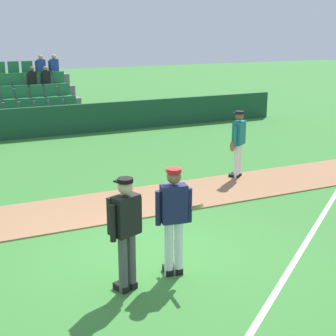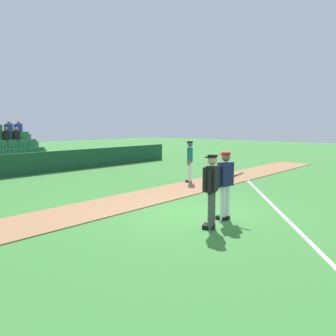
{
  "view_description": "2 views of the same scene",
  "coord_description": "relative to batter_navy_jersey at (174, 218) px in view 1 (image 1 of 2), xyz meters",
  "views": [
    {
      "loc": [
        -3.06,
        -7.22,
        3.82
      ],
      "look_at": [
        0.93,
        1.33,
        1.15
      ],
      "focal_mm": 53.48,
      "sensor_mm": 36.0,
      "label": 1
    },
    {
      "loc": [
        -7.13,
        -5.12,
        2.45
      ],
      "look_at": [
        0.8,
        1.89,
        1.06
      ],
      "focal_mm": 35.48,
      "sensor_mm": 36.0,
      "label": 2
    }
  ],
  "objects": [
    {
      "name": "foul_line_chalk",
      "position": [
        2.91,
        0.19,
        -0.96
      ],
      "size": [
        9.59,
        7.38,
        0.01
      ],
      "primitive_type": "cube",
      "rotation": [
        0.0,
        0.0,
        0.65
      ],
      "color": "white",
      "rests_on": "ground"
    },
    {
      "name": "batter_navy_jersey",
      "position": [
        0.0,
        0.0,
        0.0
      ],
      "size": [
        0.64,
        0.8,
        1.76
      ],
      "color": "white",
      "rests_on": "ground"
    },
    {
      "name": "infield_dirt_path",
      "position": [
        -0.09,
        3.39,
        -0.95
      ],
      "size": [
        28.0,
        1.95,
        0.03
      ],
      "primitive_type": "cube",
      "color": "#9E704C",
      "rests_on": "ground"
    },
    {
      "name": "dugout_fence",
      "position": [
        -0.09,
        11.34,
        -0.42
      ],
      "size": [
        20.0,
        0.16,
        1.09
      ],
      "primitive_type": "cube",
      "color": "#19472D",
      "rests_on": "ground"
    },
    {
      "name": "ground_plane",
      "position": [
        -0.09,
        0.69,
        -0.97
      ],
      "size": [
        80.0,
        80.0,
        0.0
      ],
      "primitive_type": "plane",
      "color": "#387A33"
    },
    {
      "name": "umpire_home_plate",
      "position": [
        -0.85,
        -0.14,
        0.03
      ],
      "size": [
        0.56,
        0.41,
        1.76
      ],
      "color": "#4C4C4C",
      "rests_on": "ground"
    },
    {
      "name": "runner_teal_jersey",
      "position": [
        3.79,
        4.07,
        -0.01
      ],
      "size": [
        0.62,
        0.46,
        1.76
      ],
      "color": "white",
      "rests_on": "ground"
    },
    {
      "name": "stadium_bleachers",
      "position": [
        -0.08,
        13.65,
        -0.22
      ],
      "size": [
        4.45,
        3.8,
        2.7
      ],
      "color": "slate",
      "rests_on": "ground"
    }
  ]
}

